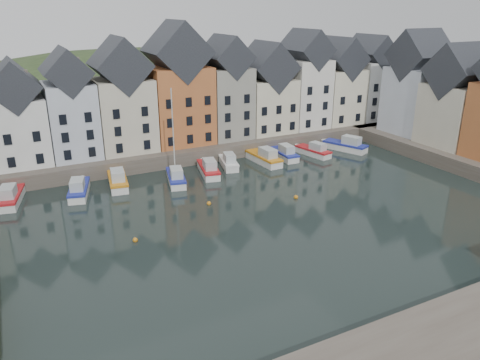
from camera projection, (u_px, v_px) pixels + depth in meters
ground at (274, 225)px, 49.00m from camera, size 260.00×260.00×0.00m
far_quay at (176, 145)px, 73.67m from camera, size 90.00×16.00×2.00m
hillside at (140, 199)px, 101.97m from camera, size 153.60×70.40×64.00m
far_terrace at (198, 95)px, 70.62m from camera, size 72.37×8.16×17.78m
right_terrace at (459, 98)px, 68.01m from camera, size 8.30×24.25×16.36m
mooring_buoys at (219, 212)px, 51.68m from camera, size 20.50×5.50×0.50m
boat_a at (11, 197)px, 54.07m from camera, size 3.48×7.00×2.58m
boat_b at (79, 190)px, 56.35m from camera, size 3.66×6.89×2.53m
boat_c at (118, 180)px, 59.17m from camera, size 3.16×7.18×2.66m
boat_d at (176, 177)px, 60.31m from camera, size 3.46×6.74×12.33m
boat_e at (209, 169)px, 63.35m from camera, size 3.46×6.96×2.56m
boat_f at (228, 162)px, 66.44m from camera, size 3.38×6.45×2.37m
boat_g at (265, 158)px, 67.91m from camera, size 2.55×7.12×2.69m
boat_h at (284, 154)px, 70.17m from camera, size 2.36×6.57×2.48m
boat_i at (314, 151)px, 71.50m from camera, size 3.05×6.39×2.36m
boat_j at (346, 146)px, 73.91m from camera, size 4.71×7.30×2.69m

